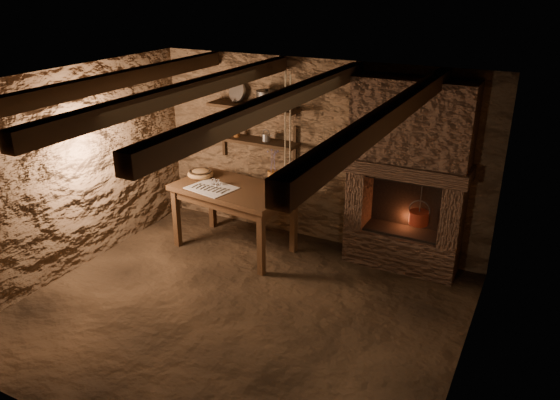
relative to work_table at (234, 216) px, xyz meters
The scene contains 25 objects.
floor 1.53m from the work_table, 56.89° to the right, with size 4.50×4.50×0.00m, color black.
back_wall 1.34m from the work_table, 44.49° to the left, with size 4.50×0.04×2.40m, color #4B3523.
front_wall 3.40m from the work_table, 76.13° to the right, with size 4.50×0.04×2.40m, color #4B3523.
left_wall 2.04m from the work_table, 140.04° to the right, with size 0.04×4.00×2.40m, color #4B3523.
right_wall 3.36m from the work_table, 21.82° to the right, with size 0.04×4.00×2.40m, color #4B3523.
ceiling 2.42m from the work_table, 56.89° to the right, with size 4.50×4.00×0.04m, color black.
beam_far_left 2.32m from the work_table, 120.04° to the right, with size 0.14×3.95×0.16m, color black.
beam_mid_left 2.23m from the work_table, 76.39° to the right, with size 0.14×3.95×0.16m, color black.
beam_mid_right 2.56m from the work_table, 43.27° to the right, with size 0.14×3.95×0.16m, color black.
beam_far_right 3.19m from the work_table, 27.98° to the right, with size 0.14×3.95×0.16m, color black.
shelf_lower 1.04m from the work_table, 95.06° to the left, with size 1.25×0.30×0.04m, color black.
shelf_upper 1.43m from the work_table, 95.06° to the left, with size 1.25×0.30×0.04m, color black.
hearth 2.25m from the work_table, 15.05° to the left, with size 1.43×0.51×2.30m.
work_table is the anchor object (origin of this frame).
linen_cloth 0.49m from the work_table, 143.20° to the right, with size 0.56×0.45×0.01m, color beige.
pewter_cutlery_row 0.50m from the work_table, 140.27° to the right, with size 0.47×0.18×0.01m, color gray, non-canonical shape.
drinking_glasses 0.49m from the work_table, 164.74° to the right, with size 0.18×0.05×0.07m, color silver, non-canonical shape.
stoneware_jug 0.79m from the work_table, 28.29° to the left, with size 0.15×0.14×0.48m.
wooden_bowl 0.74m from the work_table, 168.39° to the left, with size 0.34×0.34×0.12m, color #A77A48.
iron_stockpot 1.54m from the work_table, 76.47° to the left, with size 0.26×0.26×0.19m, color #2B2926.
tin_pan 1.65m from the work_table, 115.70° to the left, with size 0.27×0.27×0.04m, color #A6A6A1.
small_kettle 1.11m from the work_table, 77.53° to the left, with size 0.14×0.11×0.15m, color #A6A6A1, non-canonical shape.
rusty_tin 1.14m from the work_table, 116.67° to the left, with size 0.09×0.09×0.09m, color brown.
red_pot 2.30m from the work_table, 12.64° to the left, with size 0.26×0.26×0.54m.
hanging_ropes 1.59m from the work_table, 11.31° to the right, with size 0.08×0.08×1.20m, color tan, non-canonical shape.
Camera 1 is at (2.66, -4.20, 3.32)m, focal length 35.00 mm.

